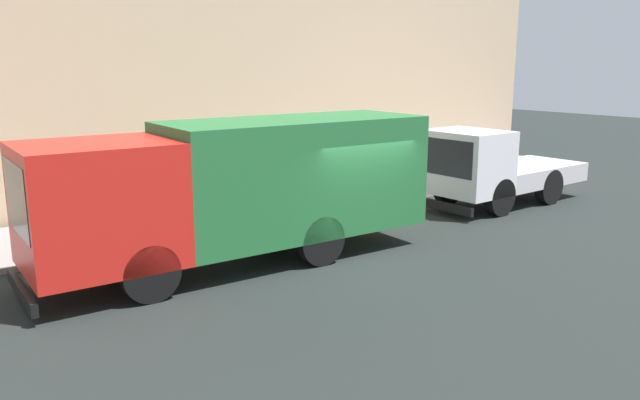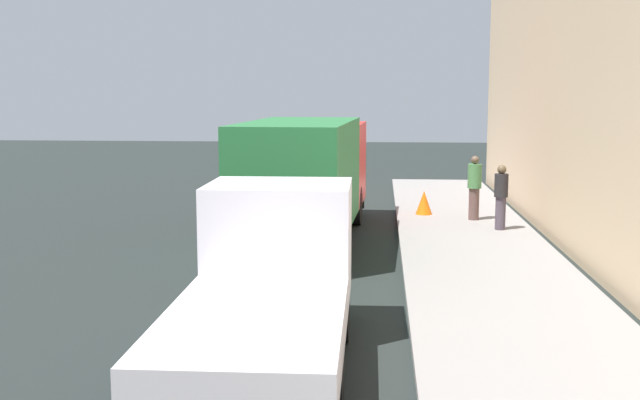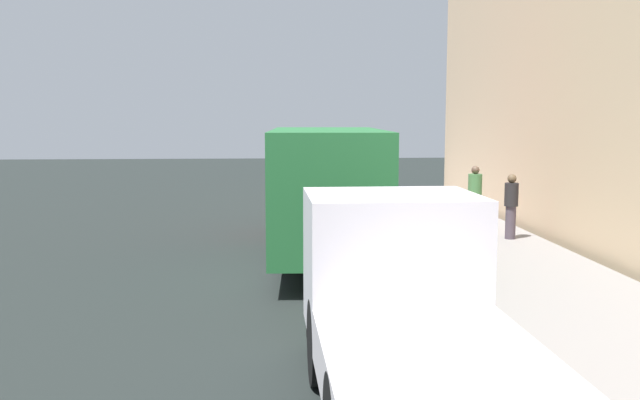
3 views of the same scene
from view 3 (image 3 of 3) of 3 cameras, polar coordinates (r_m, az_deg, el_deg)
name	(u,v)px [view 3 (image 3 of 3)]	position (r m, az deg, el deg)	size (l,w,h in m)	color
ground	(299,280)	(13.95, -1.80, -6.67)	(80.00, 80.00, 0.00)	black
sidewalk	(528,273)	(14.89, 16.94, -5.84)	(3.52, 30.00, 0.13)	gray
large_utility_truck	(325,184)	(16.11, 0.42, 1.34)	(2.71, 8.68, 3.02)	red
small_flatbed_truck	(409,313)	(7.82, 7.47, -9.30)	(2.22, 5.69, 2.33)	white
pedestrian_walking	(475,196)	(19.59, 12.78, 0.32)	(0.41, 0.41, 1.79)	brown
pedestrian_standing	(511,205)	(18.32, 15.65, -0.37)	(0.49, 0.49, 1.69)	#493E49
traffic_cone_orange	(421,213)	(20.17, 8.39, -1.10)	(0.48, 0.48, 0.69)	orange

